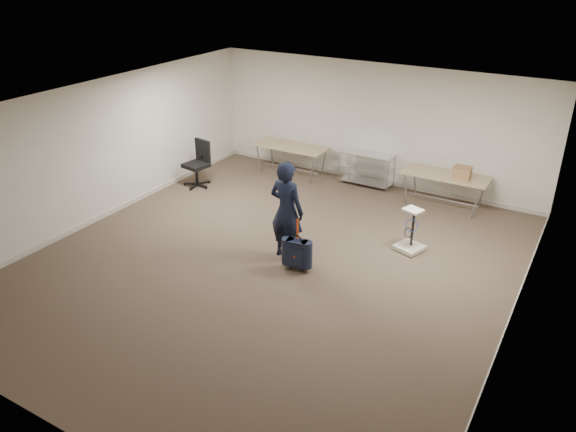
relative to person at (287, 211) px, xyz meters
The scene contains 10 objects.
ground 0.98m from the person, 106.52° to the right, with size 9.00×9.00×0.00m, color #4F3D2F.
room_shell 1.35m from the person, 95.61° to the left, with size 8.00×9.00×9.00m.
folding_table_left 4.13m from the person, 119.03° to the left, with size 1.80×0.75×0.73m.
folding_table_right 4.04m from the person, 63.50° to the left, with size 1.80×0.75×0.73m.
wire_shelf 3.89m from the person, 91.51° to the left, with size 1.22×0.47×0.80m.
person is the anchor object (origin of this frame).
suitcase 0.77m from the person, 39.44° to the right, with size 0.38×0.25×0.97m.
office_chair 4.01m from the person, 151.98° to the left, with size 0.65×0.65×1.07m.
equipment_cart 2.38m from the person, 35.96° to the left, with size 0.58×0.58×0.83m.
cardboard_box 4.12m from the person, 58.68° to the left, with size 0.35×0.27×0.27m, color olive.
Camera 1 is at (4.61, -7.32, 5.05)m, focal length 35.00 mm.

